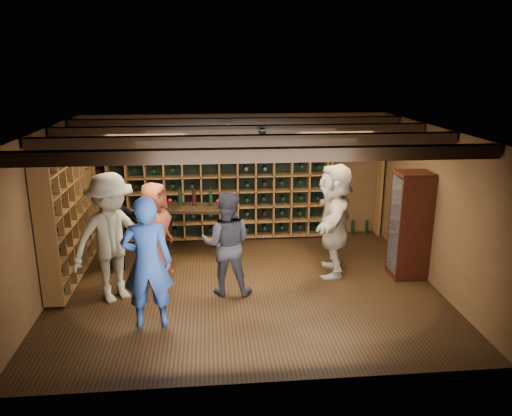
{
  "coord_description": "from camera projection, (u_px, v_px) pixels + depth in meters",
  "views": [
    {
      "loc": [
        -0.54,
        -7.29,
        3.44
      ],
      "look_at": [
        0.18,
        0.2,
        1.25
      ],
      "focal_mm": 35.0,
      "sensor_mm": 36.0,
      "label": 1
    }
  ],
  "objects": [
    {
      "name": "wine_rack_back",
      "position": [
        210.0,
        184.0,
        9.84
      ],
      "size": [
        4.65,
        0.3,
        2.2
      ],
      "color": "brown",
      "rests_on": "ground"
    },
    {
      "name": "guest_beige",
      "position": [
        334.0,
        220.0,
        8.27
      ],
      "size": [
        0.97,
        1.84,
        1.89
      ],
      "primitive_type": "imported",
      "rotation": [
        0.0,
        0.0,
        4.47
      ],
      "color": "tan",
      "rests_on": "ground"
    },
    {
      "name": "wine_rack_left",
      "position": [
        70.0,
        208.0,
        8.19
      ],
      "size": [
        0.3,
        2.65,
        2.2
      ],
      "color": "brown",
      "rests_on": "ground"
    },
    {
      "name": "crate_shelf",
      "position": [
        357.0,
        161.0,
        9.98
      ],
      "size": [
        1.2,
        0.32,
        2.07
      ],
      "color": "brown",
      "rests_on": "ground"
    },
    {
      "name": "display_cabinet",
      "position": [
        410.0,
        227.0,
        8.18
      ],
      "size": [
        0.55,
        0.5,
        1.75
      ],
      "color": "black",
      "rests_on": "ground"
    },
    {
      "name": "ground",
      "position": [
        246.0,
        287.0,
        7.98
      ],
      "size": [
        6.0,
        6.0,
        0.0
      ],
      "primitive_type": "plane",
      "color": "black",
      "rests_on": "ground"
    },
    {
      "name": "man_blue_shirt",
      "position": [
        147.0,
        263.0,
        6.58
      ],
      "size": [
        0.69,
        0.48,
        1.82
      ],
      "primitive_type": "imported",
      "rotation": [
        0.0,
        0.0,
        3.21
      ],
      "color": "navy",
      "rests_on": "ground"
    },
    {
      "name": "guest_woman_black",
      "position": [
        114.0,
        229.0,
        8.43
      ],
      "size": [
        0.94,
        0.77,
        1.49
      ],
      "primitive_type": "imported",
      "rotation": [
        0.0,
        0.0,
        3.7
      ],
      "color": "black",
      "rests_on": "ground"
    },
    {
      "name": "guest_khaki",
      "position": [
        112.0,
        238.0,
        7.32
      ],
      "size": [
        1.44,
        1.32,
        1.95
      ],
      "primitive_type": "imported",
      "rotation": [
        0.0,
        0.0,
        0.62
      ],
      "color": "gray",
      "rests_on": "ground"
    },
    {
      "name": "tasting_table",
      "position": [
        197.0,
        213.0,
        9.12
      ],
      "size": [
        1.3,
        0.79,
        1.21
      ],
      "rotation": [
        0.0,
        0.0,
        -0.15
      ],
      "color": "black",
      "rests_on": "ground"
    },
    {
      "name": "guest_red_floral",
      "position": [
        155.0,
        231.0,
        8.11
      ],
      "size": [
        0.76,
        0.93,
        1.63
      ],
      "primitive_type": "imported",
      "rotation": [
        0.0,
        0.0,
        1.22
      ],
      "color": "maroon",
      "rests_on": "ground"
    },
    {
      "name": "man_grey_suit",
      "position": [
        227.0,
        244.0,
        7.57
      ],
      "size": [
        0.87,
        0.72,
        1.62
      ],
      "primitive_type": "imported",
      "rotation": [
        0.0,
        0.0,
        2.99
      ],
      "color": "#222127",
      "rests_on": "ground"
    },
    {
      "name": "room_shell",
      "position": [
        245.0,
        135.0,
        7.36
      ],
      "size": [
        6.0,
        6.0,
        6.0
      ],
      "color": "brown",
      "rests_on": "ground"
    }
  ]
}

